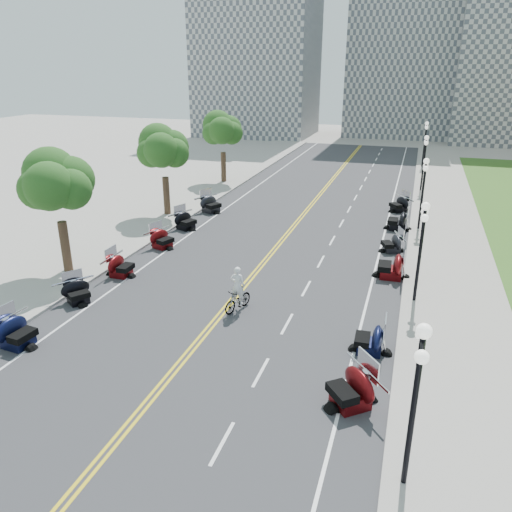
% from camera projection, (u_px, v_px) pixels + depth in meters
% --- Properties ---
extents(ground, '(160.00, 160.00, 0.00)m').
position_uv_depth(ground, '(221.00, 314.00, 23.46)').
color(ground, gray).
extents(road, '(16.00, 90.00, 0.01)m').
position_uv_depth(road, '(278.00, 245.00, 32.34)').
color(road, '#333335').
rests_on(road, ground).
extents(centerline_yellow_a, '(0.12, 90.00, 0.00)m').
position_uv_depth(centerline_yellow_a, '(276.00, 245.00, 32.37)').
color(centerline_yellow_a, yellow).
rests_on(centerline_yellow_a, road).
extents(centerline_yellow_b, '(0.12, 90.00, 0.00)m').
position_uv_depth(centerline_yellow_b, '(280.00, 245.00, 32.30)').
color(centerline_yellow_b, yellow).
rests_on(centerline_yellow_b, road).
extents(edge_line_north, '(0.12, 90.00, 0.00)m').
position_uv_depth(edge_line_north, '(379.00, 256.00, 30.51)').
color(edge_line_north, white).
rests_on(edge_line_north, road).
extents(edge_line_south, '(0.12, 90.00, 0.00)m').
position_uv_depth(edge_line_south, '(188.00, 235.00, 34.17)').
color(edge_line_south, white).
rests_on(edge_line_south, road).
extents(lane_dash_4, '(0.12, 2.00, 0.00)m').
position_uv_depth(lane_dash_4, '(222.00, 443.00, 15.43)').
color(lane_dash_4, white).
rests_on(lane_dash_4, road).
extents(lane_dash_5, '(0.12, 2.00, 0.00)m').
position_uv_depth(lane_dash_5, '(261.00, 372.00, 18.99)').
color(lane_dash_5, white).
rests_on(lane_dash_5, road).
extents(lane_dash_6, '(0.12, 2.00, 0.00)m').
position_uv_depth(lane_dash_6, '(287.00, 324.00, 22.54)').
color(lane_dash_6, white).
rests_on(lane_dash_6, road).
extents(lane_dash_7, '(0.12, 2.00, 0.00)m').
position_uv_depth(lane_dash_7, '(306.00, 288.00, 26.09)').
color(lane_dash_7, white).
rests_on(lane_dash_7, road).
extents(lane_dash_8, '(0.12, 2.00, 0.00)m').
position_uv_depth(lane_dash_8, '(321.00, 261.00, 29.65)').
color(lane_dash_8, white).
rests_on(lane_dash_8, road).
extents(lane_dash_9, '(0.12, 2.00, 0.00)m').
position_uv_depth(lane_dash_9, '(332.00, 240.00, 33.20)').
color(lane_dash_9, white).
rests_on(lane_dash_9, road).
extents(lane_dash_10, '(0.12, 2.00, 0.00)m').
position_uv_depth(lane_dash_10, '(341.00, 223.00, 36.75)').
color(lane_dash_10, white).
rests_on(lane_dash_10, road).
extents(lane_dash_11, '(0.12, 2.00, 0.00)m').
position_uv_depth(lane_dash_11, '(349.00, 209.00, 40.30)').
color(lane_dash_11, white).
rests_on(lane_dash_11, road).
extents(lane_dash_12, '(0.12, 2.00, 0.00)m').
position_uv_depth(lane_dash_12, '(355.00, 198.00, 43.86)').
color(lane_dash_12, white).
rests_on(lane_dash_12, road).
extents(lane_dash_13, '(0.12, 2.00, 0.00)m').
position_uv_depth(lane_dash_13, '(361.00, 188.00, 47.41)').
color(lane_dash_13, white).
rests_on(lane_dash_13, road).
extents(lane_dash_14, '(0.12, 2.00, 0.00)m').
position_uv_depth(lane_dash_14, '(366.00, 179.00, 50.96)').
color(lane_dash_14, white).
rests_on(lane_dash_14, road).
extents(lane_dash_15, '(0.12, 2.00, 0.00)m').
position_uv_depth(lane_dash_15, '(370.00, 172.00, 54.52)').
color(lane_dash_15, white).
rests_on(lane_dash_15, road).
extents(lane_dash_16, '(0.12, 2.00, 0.00)m').
position_uv_depth(lane_dash_16, '(373.00, 165.00, 58.07)').
color(lane_dash_16, white).
rests_on(lane_dash_16, road).
extents(lane_dash_17, '(0.12, 2.00, 0.00)m').
position_uv_depth(lane_dash_17, '(376.00, 159.00, 61.62)').
color(lane_dash_17, white).
rests_on(lane_dash_17, road).
extents(lane_dash_18, '(0.12, 2.00, 0.00)m').
position_uv_depth(lane_dash_18, '(379.00, 154.00, 65.18)').
color(lane_dash_18, white).
rests_on(lane_dash_18, road).
extents(lane_dash_19, '(0.12, 2.00, 0.00)m').
position_uv_depth(lane_dash_19, '(382.00, 149.00, 68.73)').
color(lane_dash_19, white).
rests_on(lane_dash_19, road).
extents(sidewalk_north, '(5.00, 90.00, 0.15)m').
position_uv_depth(sidewalk_north, '(450.00, 263.00, 29.31)').
color(sidewalk_north, '#9E9991').
rests_on(sidewalk_north, ground).
extents(sidewalk_south, '(5.00, 90.00, 0.15)m').
position_uv_depth(sidewalk_south, '(135.00, 229.00, 35.32)').
color(sidewalk_south, '#9E9991').
rests_on(sidewalk_south, ground).
extents(distant_block_a, '(18.00, 14.00, 26.00)m').
position_uv_depth(distant_block_a, '(257.00, 51.00, 79.01)').
color(distant_block_a, gray).
rests_on(distant_block_a, ground).
extents(distant_block_b, '(16.00, 12.00, 30.00)m').
position_uv_depth(distant_block_b, '(404.00, 37.00, 77.33)').
color(distant_block_b, gray).
rests_on(distant_block_b, ground).
extents(street_lamp_1, '(0.50, 1.20, 4.90)m').
position_uv_depth(street_lamp_1, '(413.00, 409.00, 12.96)').
color(street_lamp_1, black).
rests_on(street_lamp_1, sidewalk_north).
extents(street_lamp_2, '(0.50, 1.20, 4.90)m').
position_uv_depth(street_lamp_2, '(420.00, 253.00, 23.62)').
color(street_lamp_2, black).
rests_on(street_lamp_2, sidewalk_north).
extents(street_lamp_3, '(0.50, 1.20, 4.90)m').
position_uv_depth(street_lamp_3, '(422.00, 195.00, 34.28)').
color(street_lamp_3, black).
rests_on(street_lamp_3, sidewalk_north).
extents(street_lamp_4, '(0.50, 1.20, 4.90)m').
position_uv_depth(street_lamp_4, '(424.00, 164.00, 44.94)').
color(street_lamp_4, black).
rests_on(street_lamp_4, sidewalk_north).
extents(street_lamp_5, '(0.50, 1.20, 4.90)m').
position_uv_depth(street_lamp_5, '(424.00, 145.00, 55.60)').
color(street_lamp_5, black).
rests_on(street_lamp_5, sidewalk_north).
extents(tree_2, '(4.80, 4.80, 9.20)m').
position_uv_depth(tree_2, '(57.00, 190.00, 26.39)').
color(tree_2, '#235619').
rests_on(tree_2, sidewalk_south).
extents(tree_3, '(4.80, 4.80, 9.20)m').
position_uv_depth(tree_3, '(164.00, 154.00, 37.05)').
color(tree_3, '#235619').
rests_on(tree_3, sidewalk_south).
extents(tree_4, '(4.80, 4.80, 9.20)m').
position_uv_depth(tree_4, '(223.00, 134.00, 47.71)').
color(tree_4, '#235619').
rests_on(tree_4, sidewalk_south).
extents(motorcycle_n_4, '(3.02, 3.02, 1.50)m').
position_uv_depth(motorcycle_n_4, '(351.00, 387.00, 16.90)').
color(motorcycle_n_4, '#590A0C').
rests_on(motorcycle_n_4, road).
extents(motorcycle_n_5, '(1.95, 1.95, 1.32)m').
position_uv_depth(motorcycle_n_5, '(370.00, 338.00, 20.13)').
color(motorcycle_n_5, black).
rests_on(motorcycle_n_5, road).
extents(motorcycle_n_7, '(2.30, 2.30, 1.56)m').
position_uv_depth(motorcycle_n_7, '(392.00, 264.00, 27.18)').
color(motorcycle_n_7, '#590A0C').
rests_on(motorcycle_n_7, road).
extents(motorcycle_n_8, '(2.33, 2.33, 1.26)m').
position_uv_depth(motorcycle_n_8, '(392.00, 242.00, 30.99)').
color(motorcycle_n_8, black).
rests_on(motorcycle_n_8, road).
extents(motorcycle_n_9, '(2.21, 2.21, 1.51)m').
position_uv_depth(motorcycle_n_9, '(398.00, 220.00, 35.11)').
color(motorcycle_n_9, black).
rests_on(motorcycle_n_9, road).
extents(motorcycle_n_10, '(2.69, 2.69, 1.35)m').
position_uv_depth(motorcycle_n_10, '(399.00, 203.00, 39.48)').
color(motorcycle_n_10, black).
rests_on(motorcycle_n_10, road).
extents(motorcycle_s_4, '(2.22, 2.22, 1.41)m').
position_uv_depth(motorcycle_s_4, '(16.00, 331.00, 20.54)').
color(motorcycle_s_4, black).
rests_on(motorcycle_s_4, road).
extents(motorcycle_s_5, '(2.47, 2.47, 1.24)m').
position_uv_depth(motorcycle_s_5, '(77.00, 291.00, 24.36)').
color(motorcycle_s_5, black).
rests_on(motorcycle_s_5, road).
extents(motorcycle_s_6, '(1.89, 1.89, 1.32)m').
position_uv_depth(motorcycle_s_6, '(121.00, 265.00, 27.42)').
color(motorcycle_s_6, '#590A0C').
rests_on(motorcycle_s_6, road).
extents(motorcycle_s_7, '(2.41, 2.41, 1.32)m').
position_uv_depth(motorcycle_s_7, '(162.00, 238.00, 31.67)').
color(motorcycle_s_7, '#590A0C').
rests_on(motorcycle_s_7, road).
extents(motorcycle_s_8, '(2.53, 2.53, 1.36)m').
position_uv_depth(motorcycle_s_8, '(186.00, 220.00, 35.30)').
color(motorcycle_s_8, black).
rests_on(motorcycle_s_8, road).
extents(motorcycle_s_9, '(2.77, 2.77, 1.45)m').
position_uv_depth(motorcycle_s_9, '(211.00, 203.00, 39.33)').
color(motorcycle_s_9, black).
rests_on(motorcycle_s_9, road).
extents(bicycle, '(1.12, 1.92, 1.11)m').
position_uv_depth(bicycle, '(238.00, 300.00, 23.60)').
color(bicycle, '#A51414').
rests_on(bicycle, road).
extents(cyclist_rider, '(0.69, 0.45, 1.89)m').
position_uv_depth(cyclist_rider, '(237.00, 271.00, 23.06)').
color(cyclist_rider, white).
rests_on(cyclist_rider, bicycle).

